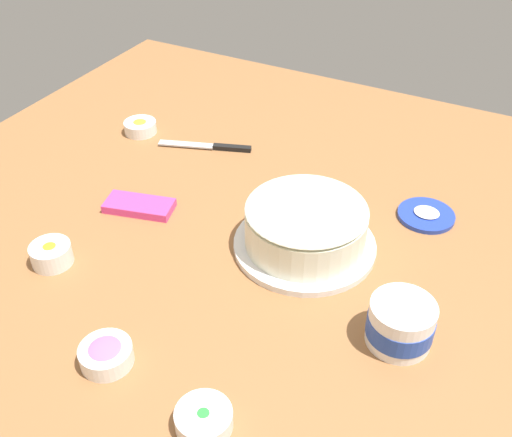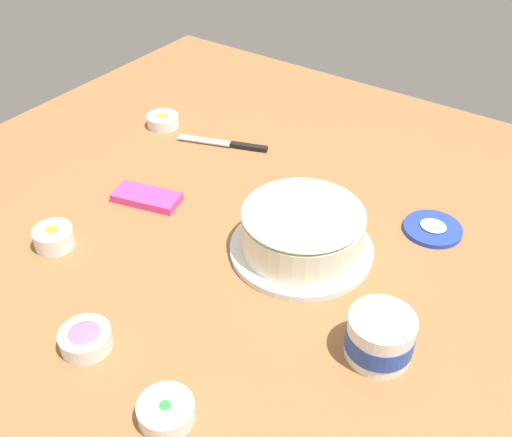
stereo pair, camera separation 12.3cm
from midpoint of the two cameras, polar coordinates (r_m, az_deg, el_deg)
The scene contains 10 objects.
ground_plane at distance 1.28m, azimuth -5.10°, elevation -0.59°, with size 1.54×1.54×0.00m, color #936038.
frosted_cake at distance 1.18m, azimuth 1.73°, elevation -0.98°, with size 0.29×0.29×0.11m.
frosting_tub at distance 1.02m, azimuth 10.19°, elevation -9.87°, with size 0.11×0.11×0.08m.
frosting_tub_lid at distance 1.32m, azimuth 13.28°, elevation 0.23°, with size 0.12×0.12×0.02m.
spreading_knife at distance 1.53m, azimuth -6.39°, elevation 6.72°, with size 0.23×0.10×0.01m.
sprinkle_bowl_pink at distance 1.04m, azimuth -17.48°, elevation -12.26°, with size 0.09×0.09×0.04m.
sprinkle_bowl_yellow at distance 1.63m, azimuth -13.07°, elevation 8.41°, with size 0.08×0.08×0.03m.
sprinkle_bowl_green at distance 0.94m, azimuth -8.93°, elevation -18.40°, with size 0.09×0.09×0.03m.
sprinkle_bowl_orange at distance 1.25m, azimuth -21.54°, elevation -3.20°, with size 0.08×0.08×0.04m.
candy_box_lower at distance 1.34m, azimuth -13.59°, elevation 1.08°, with size 0.15×0.07×0.02m, color #E53D8E.
Camera 1 is at (-0.51, 0.86, 0.79)m, focal length 42.26 mm.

